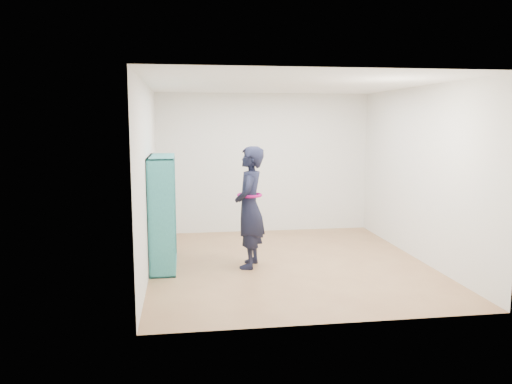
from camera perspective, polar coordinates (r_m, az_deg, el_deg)
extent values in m
plane|color=#906341|center=(7.47, 3.72, -8.12)|extent=(4.50, 4.50, 0.00)
plane|color=white|center=(7.19, 3.91, 12.19)|extent=(4.50, 4.50, 0.00)
cube|color=silver|center=(7.07, -12.24, 1.54)|extent=(0.02, 4.50, 2.60)
cube|color=silver|center=(7.88, 18.18, 1.98)|extent=(0.02, 4.50, 2.60)
cube|color=silver|center=(9.42, 0.93, 3.31)|extent=(4.00, 0.02, 2.60)
cube|color=silver|center=(5.06, 9.18, -0.92)|extent=(4.00, 0.02, 2.60)
cube|color=#27747B|center=(6.69, -10.78, -3.11)|extent=(0.35, 0.03, 1.60)
cube|color=#27747B|center=(7.85, -10.44, -1.46)|extent=(0.35, 0.03, 1.60)
cube|color=#27747B|center=(7.45, -10.44, -8.19)|extent=(0.35, 1.20, 0.03)
cube|color=#27747B|center=(7.17, -10.76, 3.99)|extent=(0.35, 1.20, 0.03)
cube|color=#27747B|center=(7.28, -11.88, -2.24)|extent=(0.03, 1.20, 1.60)
cube|color=#27747B|center=(7.08, -10.65, -2.49)|extent=(0.33, 0.03, 1.55)
cube|color=#27747B|center=(7.46, -10.54, -1.96)|extent=(0.33, 0.03, 1.55)
cube|color=#27747B|center=(7.35, -10.52, -5.19)|extent=(0.33, 1.15, 0.03)
cube|color=#27747B|center=(7.27, -10.60, -2.22)|extent=(0.33, 1.15, 0.03)
cube|color=#27747B|center=(7.21, -10.68, 0.82)|extent=(0.33, 1.15, 0.03)
cube|color=beige|center=(7.06, -10.40, -8.66)|extent=(0.22, 0.14, 0.06)
cube|color=black|center=(6.88, -10.43, -4.77)|extent=(0.18, 0.16, 0.29)
cube|color=maroon|center=(6.81, -10.51, -1.70)|extent=(0.18, 0.16, 0.26)
cube|color=silver|center=(6.82, -10.65, 0.86)|extent=(0.22, 0.14, 0.08)
cube|color=navy|center=(7.35, -10.25, -7.31)|extent=(0.18, 0.16, 0.22)
cube|color=brown|center=(7.26, -10.32, -4.39)|extent=(0.18, 0.16, 0.21)
cube|color=#BFB28C|center=(7.25, -10.45, -1.80)|extent=(0.22, 0.14, 0.08)
cube|color=#26594C|center=(7.14, -10.48, 1.88)|extent=(0.18, 0.16, 0.26)
cube|color=beige|center=(7.72, -10.16, -6.53)|extent=(0.18, 0.16, 0.23)
cube|color=black|center=(7.70, -10.28, -4.16)|extent=(0.22, 0.14, 0.08)
cube|color=maroon|center=(7.57, -10.30, -0.81)|extent=(0.18, 0.16, 0.24)
cube|color=silver|center=(7.51, -10.38, 2.36)|extent=(0.18, 0.16, 0.30)
imported|color=black|center=(7.10, -0.74, -1.76)|extent=(0.58, 0.73, 1.74)
torus|color=#9F0C62|center=(7.07, -0.74, -0.35)|extent=(0.45, 0.45, 0.04)
cube|color=silver|center=(7.19, -1.88, -0.72)|extent=(0.03, 0.08, 0.12)
cube|color=black|center=(7.19, -1.88, -0.72)|extent=(0.03, 0.08, 0.11)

